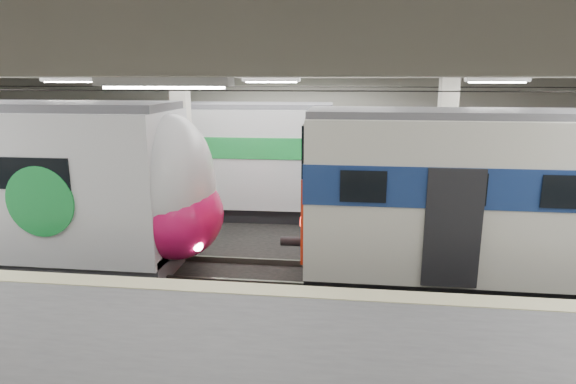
# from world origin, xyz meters

# --- Properties ---
(station_hall) EXTENTS (36.00, 24.00, 5.75)m
(station_hall) POSITION_xyz_m (0.00, -1.74, 3.24)
(station_hall) COLOR black
(station_hall) RESTS_ON ground
(far_train) EXTENTS (12.84, 2.93, 4.13)m
(far_train) POSITION_xyz_m (-4.77, 5.50, 2.13)
(far_train) COLOR silver
(far_train) RESTS_ON ground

